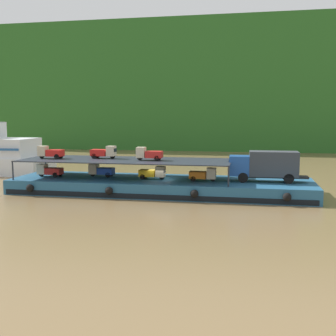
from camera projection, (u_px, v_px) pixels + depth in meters
name	position (u px, v px, depth m)	size (l,w,h in m)	color
ground_plane	(160.00, 193.00, 44.91)	(400.00, 400.00, 0.00)	brown
hillside_far_bank	(217.00, 80.00, 114.03)	(114.45, 39.25, 31.56)	#286023
cargo_barge	(160.00, 186.00, 44.79)	(31.64, 8.80, 1.50)	#23567A
covered_lorry	(266.00, 165.00, 42.77)	(7.89, 2.40, 3.10)	#1E4C99
cargo_rack	(126.00, 160.00, 45.22)	(22.44, 7.38, 2.00)	#232833
mini_truck_lower_stern	(49.00, 170.00, 46.44)	(2.77, 1.25, 1.38)	red
mini_truck_lower_aft	(101.00, 170.00, 46.51)	(2.75, 1.22, 1.38)	#1E47B7
mini_truck_lower_mid	(153.00, 173.00, 44.61)	(2.78, 1.26, 1.38)	gold
mini_truck_lower_fore	(203.00, 174.00, 43.20)	(2.75, 1.21, 1.38)	orange
mini_truck_upper_stern	(50.00, 152.00, 46.21)	(2.77, 1.26, 1.38)	red
mini_truck_upper_mid	(104.00, 152.00, 46.39)	(2.75, 1.22, 1.38)	red
mini_truck_upper_fore	(149.00, 154.00, 44.36)	(2.74, 1.21, 1.38)	red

